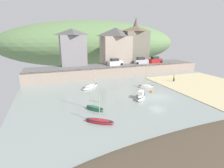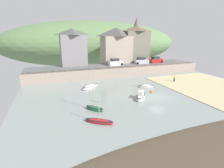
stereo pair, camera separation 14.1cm
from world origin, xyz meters
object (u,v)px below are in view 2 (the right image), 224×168
object	(u,v)px
church_with_spire	(136,38)
person_on_slipway	(174,78)
fishing_boat_green	(146,86)
parked_car_by_wall	(141,61)
waterfront_building_left	(73,47)
sailboat_tall_mast	(95,108)
dinghy_open_wooden	(141,96)
mooring_buoy	(152,92)
rowboat_small_beached	(99,121)
waterfront_building_centre	(116,45)
parked_car_end_of_row	(156,60)
parked_car_near_slipway	(115,62)
waterfront_building_right	(136,44)
sailboat_white_hull	(90,87)

from	to	relation	value
church_with_spire	person_on_slipway	distance (m)	23.50
church_with_spire	fishing_boat_green	size ratio (longest dim) A/B	2.20
church_with_spire	parked_car_by_wall	distance (m)	10.91
waterfront_building_left	sailboat_tall_mast	xyz separation A→B (m)	(-1.09, -27.09, -7.14)
dinghy_open_wooden	mooring_buoy	world-z (taller)	dinghy_open_wooden
rowboat_small_beached	parked_car_by_wall	size ratio (longest dim) A/B	0.97
sailboat_tall_mast	waterfront_building_centre	bearing A→B (deg)	112.36
parked_car_end_of_row	person_on_slipway	bearing A→B (deg)	-109.49
church_with_spire	parked_car_near_slipway	bearing A→B (deg)	-141.45
mooring_buoy	waterfront_building_left	bearing A→B (deg)	116.33
waterfront_building_right	rowboat_small_beached	xyz separation A→B (m)	(-21.03, -31.05, -7.71)
dinghy_open_wooden	waterfront_building_centre	bearing A→B (deg)	27.86
fishing_boat_green	waterfront_building_right	bearing A→B (deg)	92.43
church_with_spire	parked_car_end_of_row	xyz separation A→B (m)	(2.55, -8.50, -6.40)
waterfront_building_centre	mooring_buoy	bearing A→B (deg)	-93.87
fishing_boat_green	sailboat_tall_mast	xyz separation A→B (m)	(-13.02, -7.36, 0.00)
parked_car_end_of_row	person_on_slipway	distance (m)	13.99
waterfront_building_right	fishing_boat_green	distance (m)	22.47
parked_car_near_slipway	parked_car_by_wall	bearing A→B (deg)	-5.75
waterfront_building_left	waterfront_building_centre	size ratio (longest dim) A/B	0.96
church_with_spire	parked_car_by_wall	xyz separation A→B (m)	(-2.39, -8.50, -6.40)
dinghy_open_wooden	person_on_slipway	size ratio (longest dim) A/B	2.32
waterfront_building_right	sailboat_white_hull	xyz separation A→B (m)	(-18.62, -15.96, -7.66)
rowboat_small_beached	parked_car_by_wall	xyz separation A→B (m)	(20.71, 26.55, 2.97)
waterfront_building_right	mooring_buoy	xyz separation A→B (m)	(-8.21, -22.84, -7.78)
church_with_spire	fishing_boat_green	world-z (taller)	church_with_spire
parked_car_end_of_row	mooring_buoy	distance (m)	22.59
parked_car_near_slipway	mooring_buoy	size ratio (longest dim) A/B	7.62
mooring_buoy	sailboat_tall_mast	bearing A→B (deg)	-161.09
church_with_spire	dinghy_open_wooden	size ratio (longest dim) A/B	3.71
waterfront_building_left	sailboat_tall_mast	bearing A→B (deg)	-92.30
parked_car_near_slipway	parked_car_by_wall	size ratio (longest dim) A/B	1.01
mooring_buoy	church_with_spire	bearing A→B (deg)	69.05
sailboat_white_hull	fishing_boat_green	bearing A→B (deg)	-55.50
waterfront_building_left	sailboat_white_hull	size ratio (longest dim) A/B	2.30
dinghy_open_wooden	person_on_slipway	world-z (taller)	person_on_slipway
waterfront_building_centre	sailboat_tall_mast	bearing A→B (deg)	-117.22
dinghy_open_wooden	parked_car_end_of_row	world-z (taller)	parked_car_end_of_row
parked_car_near_slipway	person_on_slipway	bearing A→B (deg)	-59.90
sailboat_tall_mast	parked_car_near_slipway	xyz separation A→B (m)	(12.00, 22.59, 2.89)
waterfront_building_centre	parked_car_end_of_row	size ratio (longest dim) A/B	2.45
waterfront_building_right	mooring_buoy	bearing A→B (deg)	-109.76
waterfront_building_right	fishing_boat_green	xyz separation A→B (m)	(-7.58, -19.72, -7.64)
church_with_spire	waterfront_building_centre	bearing A→B (deg)	-155.39
parked_car_near_slipway	mooring_buoy	xyz separation A→B (m)	(0.39, -18.34, -3.04)
rowboat_small_beached	fishing_boat_green	bearing A→B (deg)	75.83
waterfront_building_centre	mooring_buoy	xyz separation A→B (m)	(-1.55, -22.84, -7.49)
church_with_spire	rowboat_small_beached	bearing A→B (deg)	-123.39
sailboat_tall_mast	waterfront_building_left	bearing A→B (deg)	137.29
dinghy_open_wooden	parked_car_by_wall	size ratio (longest dim) A/B	0.89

